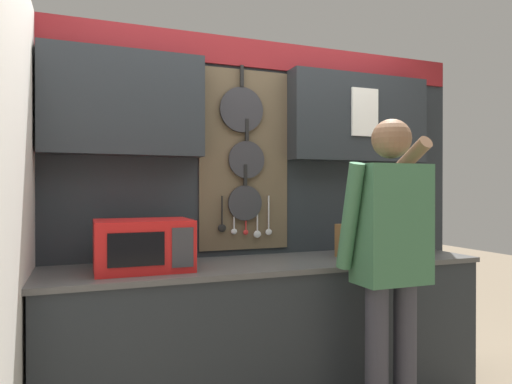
% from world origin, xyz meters
% --- Properties ---
extents(base_cabinet_counter, '(2.60, 0.64, 0.90)m').
position_xyz_m(base_cabinet_counter, '(0.00, -0.00, 0.45)').
color(base_cabinet_counter, '#23282D').
rests_on(base_cabinet_counter, ground_plane).
extents(back_wall_unit, '(3.17, 0.22, 2.31)m').
position_xyz_m(back_wall_unit, '(0.01, 0.29, 1.44)').
color(back_wall_unit, '#23282D').
rests_on(back_wall_unit, ground_plane).
extents(side_wall, '(0.04, 1.60, 2.31)m').
position_xyz_m(side_wall, '(-1.32, -0.39, 1.16)').
color(side_wall, silver).
rests_on(side_wall, ground_plane).
extents(microwave, '(0.50, 0.36, 0.27)m').
position_xyz_m(microwave, '(-0.75, -0.03, 1.03)').
color(microwave, red).
rests_on(microwave, base_cabinet_counter).
extents(knife_block, '(0.11, 0.15, 0.29)m').
position_xyz_m(knife_block, '(0.52, -0.03, 1.01)').
color(knife_block, brown).
rests_on(knife_block, base_cabinet_counter).
extents(utensil_crock, '(0.12, 0.12, 0.35)m').
position_xyz_m(utensil_crock, '(1.12, -0.03, 0.98)').
color(utensil_crock, white).
rests_on(utensil_crock, base_cabinet_counter).
extents(person, '(0.54, 0.60, 1.70)m').
position_xyz_m(person, '(0.46, -0.52, 1.01)').
color(person, '#383842').
rests_on(person, ground_plane).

